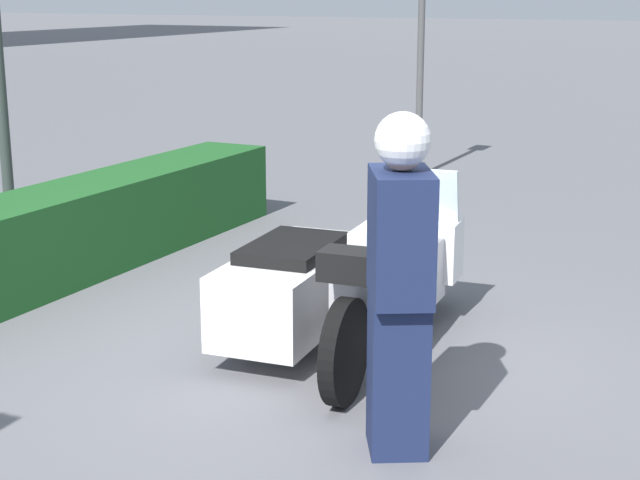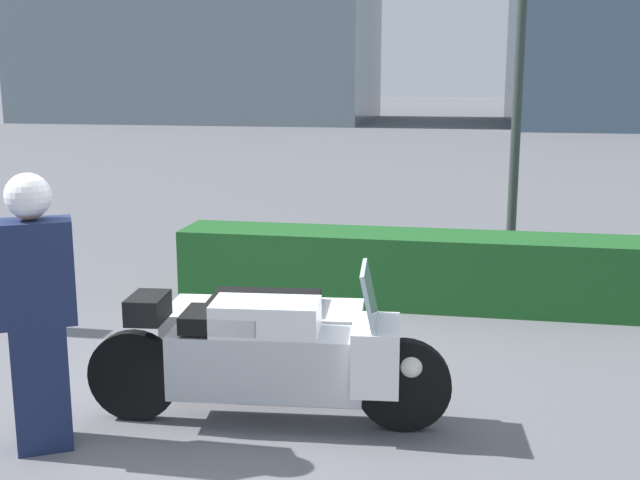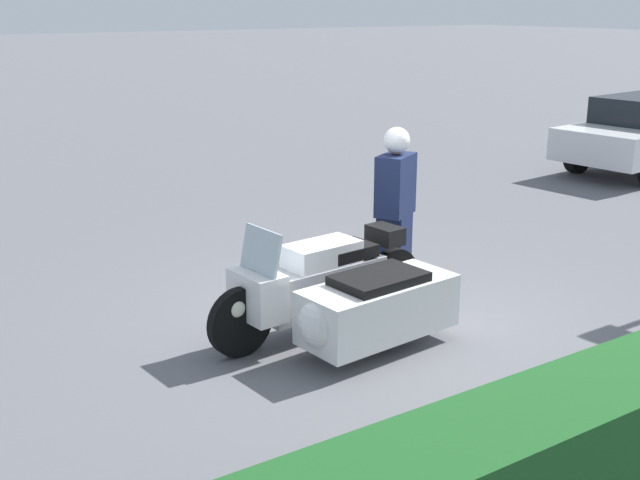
{
  "view_description": "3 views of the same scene",
  "coord_description": "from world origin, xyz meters",
  "views": [
    {
      "loc": [
        -5.24,
        -2.61,
        2.4
      ],
      "look_at": [
        -0.21,
        -0.12,
        0.97
      ],
      "focal_mm": 55.0,
      "sensor_mm": 36.0,
      "label": 1
    },
    {
      "loc": [
        2.0,
        -5.35,
        2.43
      ],
      "look_at": [
        0.98,
        0.06,
        1.28
      ],
      "focal_mm": 45.0,
      "sensor_mm": 36.0,
      "label": 2
    },
    {
      "loc": [
        4.74,
        5.87,
        3.11
      ],
      "look_at": [
        0.98,
        0.21,
        1.09
      ],
      "focal_mm": 45.0,
      "sensor_mm": 36.0,
      "label": 3
    }
  ],
  "objects": [
    {
      "name": "ground_plane",
      "position": [
        0.0,
        0.0,
        0.0
      ],
      "size": [
        160.0,
        160.0,
        0.0
      ],
      "primitive_type": "plane",
      "color": "slate"
    },
    {
      "name": "police_motorcycle",
      "position": [
        0.66,
        0.14,
        0.46
      ],
      "size": [
        2.55,
        1.32,
        1.16
      ],
      "rotation": [
        0.0,
        0.0,
        0.09
      ],
      "color": "black",
      "rests_on": "ground"
    },
    {
      "name": "officer_rider",
      "position": [
        -0.7,
        -0.83,
        0.96
      ],
      "size": [
        0.58,
        0.5,
        1.82
      ],
      "rotation": [
        0.0,
        0.0,
        2.08
      ],
      "color": "#192347",
      "rests_on": "ground"
    },
    {
      "name": "hedge_bush_curbside",
      "position": [
        1.44,
        2.96,
        0.38
      ],
      "size": [
        4.99,
        0.74,
        0.77
      ],
      "primitive_type": "cube",
      "color": "#1E5623",
      "rests_on": "ground"
    },
    {
      "name": "traffic_light_near",
      "position": [
        6.81,
        1.92,
        2.08
      ],
      "size": [
        0.23,
        0.27,
        3.12
      ],
      "rotation": [
        0.0,
        0.0,
        3.1
      ],
      "color": "#4C4C4C",
      "rests_on": "ground"
    }
  ]
}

